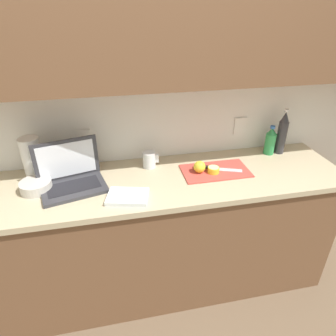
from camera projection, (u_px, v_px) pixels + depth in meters
ground_plane at (149, 282)px, 2.23m from camera, size 12.00×12.00×0.00m
wall_back at (134, 58)px, 1.66m from camera, size 5.20×0.38×2.60m
counter_unit at (144, 236)px, 2.01m from camera, size 2.51×0.60×0.89m
laptop at (71, 176)px, 1.72m from camera, size 0.41×0.33×0.26m
cutting_board at (215, 171)px, 1.89m from camera, size 0.42×0.24×0.01m
knife at (209, 168)px, 1.91m from camera, size 0.29×0.13×0.02m
lemon_half_cut at (213, 170)px, 1.86m from camera, size 0.07×0.07×0.04m
lemon_whole_beside at (199, 167)px, 1.86m from camera, size 0.07×0.07×0.07m
bottle_green_soda at (270, 141)px, 2.07m from camera, size 0.07×0.07×0.21m
bottle_oil_tall at (282, 133)px, 2.06m from camera, size 0.07×0.07×0.32m
measuring_cup at (149, 160)px, 1.92m from camera, size 0.10×0.08×0.10m
bowl_white at (36, 186)px, 1.69m from camera, size 0.17×0.17×0.06m
paper_towel_roll at (32, 158)px, 1.78m from camera, size 0.12×0.12×0.26m
dish_towel at (128, 197)px, 1.63m from camera, size 0.25×0.21×0.02m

